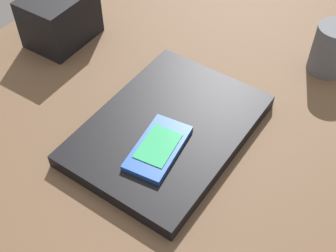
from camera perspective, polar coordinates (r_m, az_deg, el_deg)
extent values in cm
cube|color=brown|center=(78.72, 1.02, 2.86)|extent=(120.00, 80.00, 3.00)
cube|color=black|center=(70.95, 0.00, -0.45)|extent=(31.56, 23.57, 2.33)
cube|color=#1E479E|center=(66.49, -1.25, -2.77)|extent=(12.47, 8.23, 0.86)
cube|color=#33A566|center=(66.10, -1.26, -2.49)|extent=(7.92, 6.07, 0.14)
cylinder|color=#595B60|center=(85.25, 19.87, 9.16)|extent=(6.39, 6.39, 9.14)
cube|color=black|center=(90.06, -13.40, 13.31)|extent=(13.66, 10.69, 9.68)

